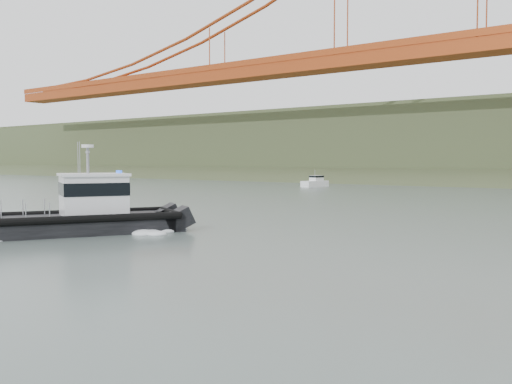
% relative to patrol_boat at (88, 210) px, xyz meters
% --- Properties ---
extents(ground, '(400.00, 400.00, 0.00)m').
position_rel_patrol_boat_xyz_m(ground, '(6.31, -1.31, -1.32)').
color(ground, '#53625D').
rests_on(ground, ground).
extents(patrol_boat, '(8.66, 11.43, 5.27)m').
position_rel_patrol_boat_xyz_m(patrol_boat, '(0.00, 0.00, 0.00)').
color(patrol_boat, black).
rests_on(patrol_boat, ground).
extents(motorboat, '(2.36, 5.30, 2.82)m').
position_rel_patrol_boat_xyz_m(motorboat, '(-19.54, 57.98, -0.62)').
color(motorboat, white).
rests_on(motorboat, ground).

